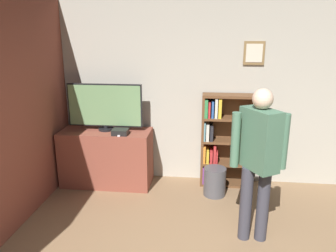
{
  "coord_description": "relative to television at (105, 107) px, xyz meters",
  "views": [
    {
      "loc": [
        -0.16,
        -1.6,
        2.2
      ],
      "look_at": [
        -0.58,
        2.13,
        1.12
      ],
      "focal_mm": 35.0,
      "sensor_mm": 36.0,
      "label": 1
    }
  ],
  "objects": [
    {
      "name": "wall_back",
      "position": [
        1.57,
        0.32,
        0.17
      ],
      "size": [
        6.53,
        0.09,
        2.7
      ],
      "color": "#B2AD9E",
      "rests_on": "ground_plane"
    },
    {
      "name": "tv_ledge",
      "position": [
        -0.0,
        -0.03,
        -0.77
      ],
      "size": [
        1.31,
        0.56,
        0.83
      ],
      "color": "brown",
      "rests_on": "ground_plane"
    },
    {
      "name": "waste_bin",
      "position": [
        1.59,
        -0.24,
        -0.98
      ],
      "size": [
        0.31,
        0.31,
        0.4
      ],
      "color": "#4C4C51",
      "rests_on": "ground_plane"
    },
    {
      "name": "bookshelf",
      "position": [
        1.7,
        0.14,
        -0.48
      ],
      "size": [
        0.77,
        0.28,
        1.37
      ],
      "color": "brown",
      "rests_on": "ground_plane"
    },
    {
      "name": "television",
      "position": [
        0.0,
        0.0,
        0.0
      ],
      "size": [
        1.08,
        0.22,
        0.68
      ],
      "color": "black",
      "rests_on": "tv_ledge"
    },
    {
      "name": "remote_loose",
      "position": [
        0.27,
        -0.22,
        -0.34
      ],
      "size": [
        0.05,
        0.14,
        0.02
      ],
      "color": "white",
      "rests_on": "tv_ledge"
    },
    {
      "name": "person",
      "position": [
        1.98,
        -1.21,
        -0.19
      ],
      "size": [
        0.57,
        0.48,
        1.68
      ],
      "rotation": [
        0.0,
        0.0,
        -1.02
      ],
      "color": "#383842",
      "rests_on": "ground_plane"
    },
    {
      "name": "game_console",
      "position": [
        0.26,
        -0.19,
        -0.32
      ],
      "size": [
        0.22,
        0.19,
        0.08
      ],
      "color": "black",
      "rests_on": "tv_ledge"
    },
    {
      "name": "wall_side_brick",
      "position": [
        -0.72,
        -1.28,
        0.17
      ],
      "size": [
        0.06,
        4.74,
        2.7
      ],
      "color": "brown",
      "rests_on": "ground_plane"
    }
  ]
}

